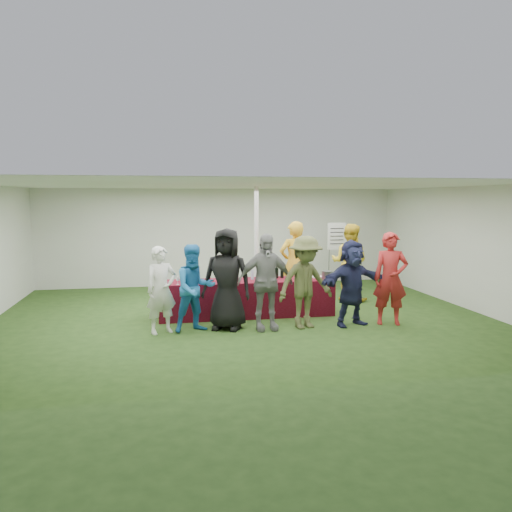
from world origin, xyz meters
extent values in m
plane|color=#284719|center=(0.00, 0.00, 0.00)|extent=(60.00, 60.00, 0.00)
plane|color=white|center=(0.00, 4.00, 1.35)|extent=(10.00, 0.00, 10.00)
plane|color=white|center=(0.00, -4.00, 1.35)|extent=(10.00, 0.00, 10.00)
plane|color=white|center=(5.00, 0.00, 1.35)|extent=(0.00, 8.00, 8.00)
plane|color=white|center=(0.00, 0.00, 2.70)|extent=(10.00, 10.00, 0.00)
cylinder|color=silver|center=(0.50, 1.20, 1.35)|extent=(0.10, 0.10, 2.70)
cube|color=maroon|center=(0.09, 0.11, 0.38)|extent=(3.60, 0.80, 0.75)
cylinder|color=black|center=(0.43, 0.20, 0.86)|extent=(0.07, 0.07, 0.22)
cylinder|color=black|center=(0.43, 0.20, 1.01)|extent=(0.03, 0.03, 0.08)
cylinder|color=maroon|center=(0.43, 0.20, 1.06)|extent=(0.03, 0.03, 0.02)
cylinder|color=black|center=(0.49, 0.29, 0.86)|extent=(0.07, 0.07, 0.22)
cylinder|color=black|center=(0.49, 0.29, 1.01)|extent=(0.03, 0.03, 0.08)
cylinder|color=maroon|center=(0.49, 0.29, 1.06)|extent=(0.03, 0.03, 0.02)
cylinder|color=black|center=(0.61, 0.22, 0.86)|extent=(0.07, 0.07, 0.22)
cylinder|color=black|center=(0.61, 0.22, 1.01)|extent=(0.03, 0.03, 0.08)
cylinder|color=maroon|center=(0.61, 0.22, 1.06)|extent=(0.03, 0.03, 0.02)
cylinder|color=black|center=(0.76, 0.26, 0.86)|extent=(0.07, 0.07, 0.22)
cylinder|color=black|center=(0.76, 0.26, 1.01)|extent=(0.03, 0.03, 0.08)
cylinder|color=maroon|center=(0.76, 0.26, 1.06)|extent=(0.03, 0.03, 0.02)
cylinder|color=black|center=(0.88, 0.26, 0.86)|extent=(0.07, 0.07, 0.22)
cylinder|color=black|center=(0.88, 0.26, 1.01)|extent=(0.03, 0.03, 0.08)
cylinder|color=maroon|center=(0.88, 0.26, 1.06)|extent=(0.03, 0.03, 0.02)
cylinder|color=silver|center=(-1.33, -0.17, 0.75)|extent=(0.06, 0.06, 0.00)
cylinder|color=silver|center=(-1.33, -0.17, 0.79)|extent=(0.01, 0.01, 0.07)
cylinder|color=silver|center=(-1.33, -0.17, 0.87)|extent=(0.06, 0.06, 0.08)
cylinder|color=#3E060C|center=(-1.33, -0.17, 0.84)|extent=(0.05, 0.05, 0.02)
cylinder|color=silver|center=(-0.98, -0.16, 0.75)|extent=(0.06, 0.06, 0.00)
cylinder|color=silver|center=(-0.98, -0.16, 0.79)|extent=(0.01, 0.01, 0.07)
cylinder|color=silver|center=(-0.98, -0.16, 0.87)|extent=(0.06, 0.06, 0.08)
cylinder|color=silver|center=(-0.73, -0.15, 0.75)|extent=(0.06, 0.06, 0.00)
cylinder|color=silver|center=(-0.73, -0.15, 0.79)|extent=(0.01, 0.01, 0.07)
cylinder|color=silver|center=(-0.73, -0.15, 0.87)|extent=(0.06, 0.06, 0.08)
cylinder|color=#3E060C|center=(-0.73, -0.15, 0.84)|extent=(0.05, 0.05, 0.02)
cylinder|color=silver|center=(-0.16, -0.16, 0.75)|extent=(0.06, 0.06, 0.00)
cylinder|color=silver|center=(-0.16, -0.16, 0.79)|extent=(0.01, 0.01, 0.07)
cylinder|color=silver|center=(-0.16, -0.16, 0.87)|extent=(0.06, 0.06, 0.08)
cylinder|color=silver|center=(1.36, -0.10, 0.75)|extent=(0.06, 0.06, 0.00)
cylinder|color=silver|center=(1.36, -0.10, 0.79)|extent=(0.01, 0.01, 0.07)
cylinder|color=silver|center=(1.36, -0.10, 0.87)|extent=(0.06, 0.06, 0.08)
cylinder|color=#3E060C|center=(1.36, -0.10, 0.84)|extent=(0.05, 0.05, 0.02)
cylinder|color=silver|center=(0.22, 0.19, 0.85)|extent=(0.07, 0.07, 0.20)
cylinder|color=silver|center=(0.22, 0.19, 0.96)|extent=(0.03, 0.03, 0.03)
cube|color=white|center=(1.65, 0.16, 0.77)|extent=(0.25, 0.18, 0.03)
cylinder|color=slate|center=(1.76, -0.11, 0.84)|extent=(0.23, 0.23, 0.18)
cylinder|color=slate|center=(2.69, 2.48, 0.55)|extent=(0.02, 0.02, 1.10)
cylinder|color=slate|center=(3.09, 2.48, 0.55)|extent=(0.02, 0.02, 1.10)
cube|color=white|center=(2.89, 2.48, 1.45)|extent=(0.50, 0.02, 0.70)
cube|color=black|center=(2.89, 2.47, 1.65)|extent=(0.36, 0.01, 0.02)
cube|color=black|center=(2.89, 2.47, 1.55)|extent=(0.36, 0.01, 0.02)
cube|color=black|center=(2.89, 2.47, 1.45)|extent=(0.36, 0.01, 0.02)
cube|color=black|center=(2.89, 2.47, 1.35)|extent=(0.36, 0.01, 0.02)
cube|color=black|center=(2.89, 2.47, 1.25)|extent=(0.36, 0.01, 0.02)
imported|color=gold|center=(1.28, 0.78, 0.96)|extent=(0.78, 0.58, 1.93)
imported|color=yellow|center=(2.75, 1.20, 0.92)|extent=(1.13, 1.08, 1.84)
imported|color=white|center=(-1.65, -0.93, 0.79)|extent=(0.68, 0.58, 1.59)
imported|color=#2070B6|center=(-1.05, -0.92, 0.80)|extent=(0.92, 0.81, 1.61)
imported|color=black|center=(-0.45, -0.86, 0.95)|extent=(1.09, 0.91, 1.89)
imported|color=gray|center=(0.24, -1.05, 0.90)|extent=(1.08, 0.51, 1.80)
imported|color=#50552D|center=(1.01, -1.06, 0.87)|extent=(1.26, 0.92, 1.74)
imported|color=#1D2043|center=(1.94, -1.04, 0.83)|extent=(1.61, 0.89, 1.66)
imported|color=#A62020|center=(2.71, -1.09, 0.90)|extent=(0.75, 0.60, 1.79)
camera|label=1|loc=(-1.60, -9.95, 2.44)|focal=35.00mm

